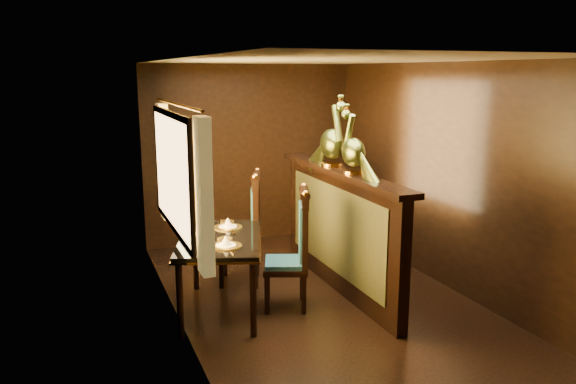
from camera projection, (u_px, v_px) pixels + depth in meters
name	position (u px, v px, depth m)	size (l,w,h in m)	color
ground	(324.00, 302.00, 5.94)	(5.00, 5.00, 0.00)	black
room_shell	(317.00, 155.00, 5.59)	(3.04, 5.04, 2.52)	black
partition	(339.00, 227.00, 6.17)	(0.26, 2.70, 1.36)	black
dining_table	(220.00, 244.00, 5.60)	(1.19, 1.52, 0.98)	black
chair_left	(297.00, 245.00, 5.71)	(0.59, 0.61, 1.27)	black
chair_right	(250.00, 225.00, 6.38)	(0.61, 0.63, 1.31)	black
peacock_left	(354.00, 140.00, 5.72)	(0.22, 0.60, 0.71)	#194B29
peacock_right	(332.00, 131.00, 6.16)	(0.25, 0.67, 0.79)	#194B29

